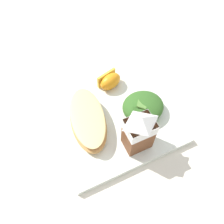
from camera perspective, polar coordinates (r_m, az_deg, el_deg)
The scene contains 6 objects.
ground at distance 0.54m, azimuth 0.00°, elevation -1.52°, with size 3.00×3.00×0.00m, color beige.
white_plate at distance 0.53m, azimuth 0.00°, elevation -1.07°, with size 0.28×0.28×0.02m, color white.
cheesy_pizza_bread at distance 0.50m, azimuth -6.33°, elevation -2.13°, with size 0.11×0.18×0.04m.
green_salad_pile at distance 0.52m, azimuth 8.22°, elevation 1.45°, with size 0.10×0.09×0.04m.
milk_carton at distance 0.44m, azimuth 7.16°, elevation -4.97°, with size 0.06×0.04×0.11m.
orange_wedge_front at distance 0.56m, azimuth -0.55°, elevation 8.22°, with size 0.07×0.05×0.04m.
Camera 1 is at (0.12, 0.26, 0.46)m, focal length 34.55 mm.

